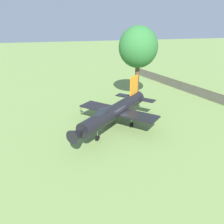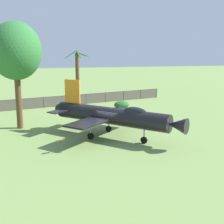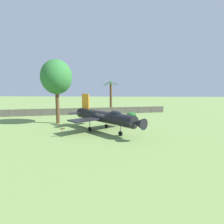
% 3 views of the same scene
% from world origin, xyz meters
% --- Properties ---
extents(ground_plane, '(200.00, 200.00, 0.00)m').
position_xyz_m(ground_plane, '(0.00, 0.00, 0.00)').
color(ground_plane, '#75934C').
extents(display_jet, '(11.15, 11.03, 5.04)m').
position_xyz_m(display_jet, '(0.25, 0.25, 2.05)').
color(display_jet, black).
rests_on(display_jet, ground_plane).
extents(shade_tree, '(5.40, 5.03, 10.56)m').
position_xyz_m(shade_tree, '(-5.29, -8.22, 7.66)').
color(shade_tree, brown).
rests_on(shade_tree, ground_plane).
extents(perimeter_fence, '(9.77, 36.47, 1.49)m').
position_xyz_m(perimeter_fence, '(-15.92, -5.74, 0.80)').
color(perimeter_fence, '#4C4238').
rests_on(perimeter_fence, ground_plane).
extents(info_plaque, '(0.59, 0.70, 1.14)m').
position_xyz_m(info_plaque, '(3.28, -4.69, 0.85)').
color(info_plaque, '#333333').
rests_on(info_plaque, ground_plane).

